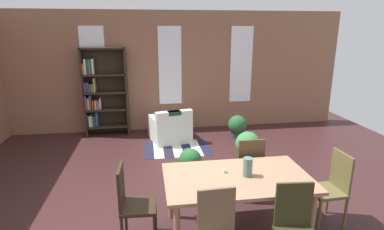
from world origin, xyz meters
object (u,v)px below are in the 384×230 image
at_px(dining_chair_head_right, 331,186).
at_px(potted_plant_by_shelf, 237,126).
at_px(bookshelf_tall, 102,92).
at_px(potted_plant_window, 248,146).
at_px(dining_chair_far_right, 248,166).
at_px(armchair_white, 170,129).
at_px(potted_plant_corner, 190,163).
at_px(vase_on_table, 248,167).
at_px(dining_chair_near_right, 296,228).
at_px(dining_table, 237,183).
at_px(dining_chair_head_left, 132,202).

height_order(dining_chair_head_right, potted_plant_by_shelf, dining_chair_head_right).
height_order(bookshelf_tall, potted_plant_window, bookshelf_tall).
bearing_deg(potted_plant_window, bookshelf_tall, 144.28).
distance_m(dining_chair_far_right, armchair_white, 2.78).
relative_size(potted_plant_by_shelf, potted_plant_window, 0.90).
xyz_separation_m(armchair_white, potted_plant_corner, (0.17, -1.94, 0.03)).
bearing_deg(dining_chair_head_right, vase_on_table, -179.82).
xyz_separation_m(dining_chair_head_right, bookshelf_tall, (-3.27, 4.04, 0.50)).
height_order(dining_chair_near_right, armchair_white, dining_chair_near_right).
height_order(vase_on_table, dining_chair_near_right, vase_on_table).
relative_size(dining_table, dining_chair_far_right, 1.81).
relative_size(dining_table, potted_plant_corner, 3.14).
bearing_deg(dining_chair_head_left, dining_chair_far_right, 24.12).
distance_m(armchair_white, potted_plant_corner, 1.94).
height_order(dining_table, potted_plant_corner, dining_table).
height_order(potted_plant_by_shelf, potted_plant_window, potted_plant_window).
bearing_deg(vase_on_table, potted_plant_by_shelf, 75.00).
relative_size(dining_chair_head_left, bookshelf_tall, 0.47).
bearing_deg(vase_on_table, armchair_white, 100.99).
bearing_deg(dining_chair_far_right, vase_on_table, -110.09).
distance_m(dining_chair_head_right, potted_plant_window, 2.04).
bearing_deg(dining_table, armchair_white, 98.97).
xyz_separation_m(dining_chair_head_right, armchair_white, (-1.76, 3.34, -0.23)).
bearing_deg(bookshelf_tall, potted_plant_by_shelf, -13.45).
distance_m(dining_chair_head_right, bookshelf_tall, 5.22).
height_order(dining_chair_far_right, bookshelf_tall, bookshelf_tall).
xyz_separation_m(dining_table, dining_chair_near_right, (0.39, -0.73, -0.14)).
xyz_separation_m(dining_chair_head_right, potted_plant_by_shelf, (-0.23, 3.31, -0.23)).
bearing_deg(dining_chair_head_left, potted_plant_corner, 58.09).
bearing_deg(dining_chair_near_right, potted_plant_corner, 109.40).
bearing_deg(dining_chair_near_right, potted_plant_window, 81.26).
distance_m(bookshelf_tall, potted_plant_by_shelf, 3.22).
bearing_deg(dining_table, potted_plant_corner, 104.32).
relative_size(armchair_white, potted_plant_window, 1.66).
relative_size(dining_table, dining_chair_head_right, 1.81).
relative_size(bookshelf_tall, armchair_white, 2.11).
height_order(dining_chair_far_right, armchair_white, dining_chair_far_right).
height_order(armchair_white, potted_plant_by_shelf, armchair_white).
xyz_separation_m(dining_chair_far_right, armchair_white, (-0.92, 2.61, -0.23)).
bearing_deg(dining_chair_head_left, dining_chair_head_right, -0.00).
relative_size(dining_chair_near_right, potted_plant_by_shelf, 1.81).
xyz_separation_m(dining_table, dining_chair_head_left, (-1.23, 0.00, -0.14)).
bearing_deg(vase_on_table, dining_chair_head_left, 179.85).
bearing_deg(dining_chair_head_right, bookshelf_tall, 129.03).
bearing_deg(dining_table, dining_chair_near_right, -61.69).
bearing_deg(vase_on_table, dining_chair_far_right, 69.91).
xyz_separation_m(dining_chair_near_right, potted_plant_window, (0.42, 2.72, -0.20)).
relative_size(dining_chair_near_right, potted_plant_window, 1.63).
bearing_deg(dining_table, dining_chair_head_right, 0.16).
xyz_separation_m(dining_chair_head_left, armchair_white, (0.71, 3.34, -0.23)).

